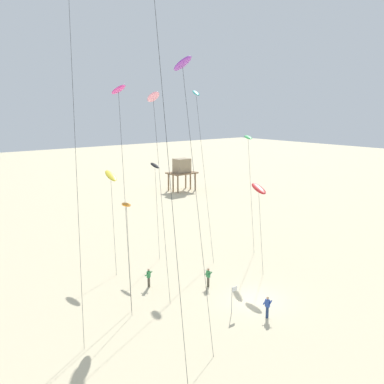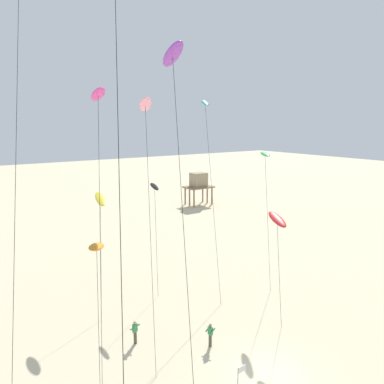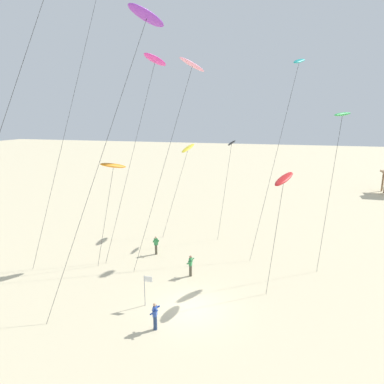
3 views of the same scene
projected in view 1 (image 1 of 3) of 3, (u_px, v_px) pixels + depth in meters
ground_plane at (255, 300)px, 33.94m from camera, size 260.00×260.00×0.00m
kite_black at (155, 167)px, 43.07m from camera, size 1.29×2.88×9.70m
kite_red at (259, 189)px, 39.08m from camera, size 1.68×2.91×8.32m
kite_purple at (183, 65)px, 30.72m from camera, size 4.73×9.58×19.05m
kite_teal at (196, 95)px, 45.46m from camera, size 3.84×7.70×17.23m
kite_pink at (153, 98)px, 36.74m from camera, size 4.07×8.18×16.74m
kite_green at (248, 138)px, 44.85m from camera, size 2.09×3.67×12.34m
kite_yellow at (111, 176)px, 40.94m from camera, size 2.32×5.01×9.23m
kite_magenta at (118, 91)px, 34.67m from camera, size 3.45×7.24×17.23m
kite_orange at (126, 205)px, 31.74m from camera, size 1.88×3.04×8.49m
kite_flyer_nearest at (208, 277)px, 36.23m from camera, size 0.52×0.54×1.67m
kite_flyer_middle at (267, 307)px, 30.87m from camera, size 0.56×0.59×1.67m
kite_flyer_furthest at (149, 277)px, 36.17m from camera, size 0.69×0.68×1.67m
stilt_house at (182, 168)px, 77.36m from camera, size 5.07×3.60×5.96m
marker_flag at (233, 294)px, 31.53m from camera, size 0.56×0.05×2.10m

